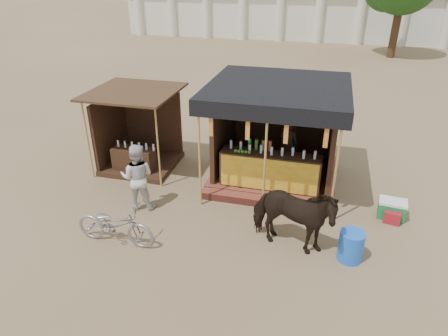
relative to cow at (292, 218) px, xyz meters
The scene contains 9 objects.
ground 2.00m from the cow, 169.58° to the right, with size 120.00×120.00×0.00m, color #846B4C.
main_stall 3.13m from the cow, 104.57° to the left, with size 3.60×3.61×2.78m.
secondary_stall 5.76m from the cow, 149.68° to the left, with size 2.40×2.40×2.38m.
cow is the anchor object (origin of this frame).
motorbike 3.81m from the cow, 168.47° to the right, with size 0.63×1.81×0.95m, color gray.
bystander 3.92m from the cow, 169.49° to the left, with size 0.83×0.65×1.72m, color beige.
blue_barrel 1.34m from the cow, ahead, with size 0.52×0.52×0.67m, color blue.
red_crate 2.89m from the cow, 36.35° to the left, with size 0.37×0.39×0.30m, color maroon.
cooler 2.96m from the cow, 39.26° to the left, with size 0.68×0.50×0.46m.
Camera 1 is at (2.19, -6.73, 5.52)m, focal length 32.00 mm.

